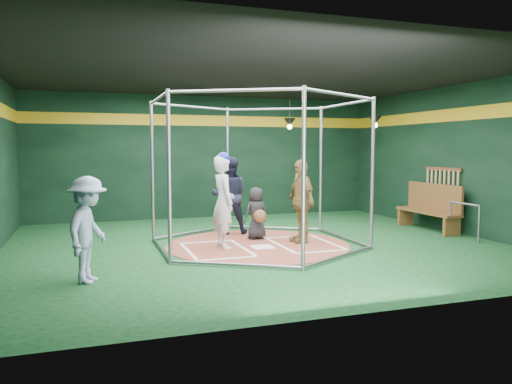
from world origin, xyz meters
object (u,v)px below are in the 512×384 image
object	(u,v)px
batter_figure	(223,201)
umpire	(229,195)
dugout_bench	(431,206)
visitor_leopard	(301,201)

from	to	relation	value
batter_figure	umpire	world-z (taller)	batter_figure
batter_figure	dugout_bench	distance (m)	5.42
batter_figure	dugout_bench	size ratio (longest dim) A/B	0.98
batter_figure	umpire	size ratio (longest dim) A/B	1.07
umpire	dugout_bench	xyz separation A→B (m)	(4.81, -1.08, -0.32)
visitor_leopard	dugout_bench	xyz separation A→B (m)	(3.67, 0.46, -0.31)
visitor_leopard	dugout_bench	bearing A→B (deg)	95.06
batter_figure	visitor_leopard	bearing A→B (deg)	1.94
visitor_leopard	umpire	xyz separation A→B (m)	(-1.15, 1.54, 0.01)
batter_figure	umpire	xyz separation A→B (m)	(0.57, 1.60, -0.06)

